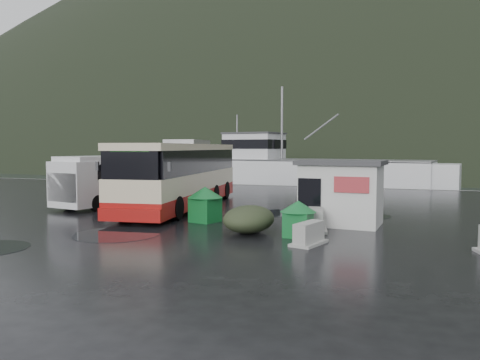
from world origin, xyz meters
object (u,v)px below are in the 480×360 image
(white_van, at_px, (111,206))
(fishing_trawler, at_px, (311,180))
(dome_tent, at_px, (249,232))
(coach_bus, at_px, (182,207))
(waste_bin_right, at_px, (298,237))
(jersey_barrier_b, at_px, (309,244))
(waste_bin_left, at_px, (205,222))
(ticket_kiosk, at_px, (341,224))
(jersey_barrier_a, at_px, (315,230))

(white_van, relative_size, fishing_trawler, 0.25)
(dome_tent, bearing_deg, coach_bus, 133.64)
(white_van, distance_m, waste_bin_right, 12.96)
(white_van, relative_size, dome_tent, 2.55)
(white_van, height_order, jersey_barrier_b, white_van)
(dome_tent, relative_size, jersey_barrier_b, 1.74)
(coach_bus, relative_size, fishing_trawler, 0.48)
(waste_bin_left, xyz_separation_m, dome_tent, (2.59, -1.82, 0.00))
(waste_bin_right, distance_m, jersey_barrier_b, 1.36)
(ticket_kiosk, relative_size, jersey_barrier_a, 2.00)
(dome_tent, height_order, fishing_trawler, fishing_trawler)
(white_van, distance_m, ticket_kiosk, 13.06)
(jersey_barrier_a, distance_m, fishing_trawler, 29.35)
(dome_tent, relative_size, ticket_kiosk, 0.76)
(waste_bin_left, distance_m, jersey_barrier_b, 6.14)
(dome_tent, bearing_deg, waste_bin_left, 144.92)
(white_van, xyz_separation_m, dome_tent, (9.74, -5.28, 0.00))
(white_van, bearing_deg, ticket_kiosk, 1.25)
(white_van, xyz_separation_m, jersey_barrier_a, (12.09, -4.03, 0.00))
(jersey_barrier_a, bearing_deg, white_van, 161.55)
(dome_tent, bearing_deg, ticket_kiosk, 44.12)
(dome_tent, distance_m, jersey_barrier_b, 2.98)
(ticket_kiosk, bearing_deg, white_van, 175.05)
(coach_bus, xyz_separation_m, jersey_barrier_b, (8.35, -7.53, 0.00))
(white_van, height_order, fishing_trawler, fishing_trawler)
(coach_bus, bearing_deg, fishing_trawler, 76.76)
(coach_bus, height_order, jersey_barrier_b, coach_bus)
(waste_bin_right, relative_size, dome_tent, 0.50)
(white_van, bearing_deg, dome_tent, -17.30)
(waste_bin_right, xyz_separation_m, dome_tent, (-1.97, 0.27, 0.00))
(jersey_barrier_a, relative_size, jersey_barrier_b, 1.15)
(waste_bin_right, xyz_separation_m, fishing_trawler, (-5.01, 30.37, 0.00))
(coach_bus, distance_m, waste_bin_right, 9.98)
(ticket_kiosk, xyz_separation_m, fishing_trawler, (-6.16, 27.07, 0.00))
(white_van, xyz_separation_m, waste_bin_left, (7.15, -3.46, 0.00))
(ticket_kiosk, bearing_deg, dome_tent, -130.90)
(waste_bin_right, bearing_deg, waste_bin_left, 155.39)
(dome_tent, bearing_deg, fishing_trawler, 95.76)
(coach_bus, bearing_deg, white_van, -175.94)
(white_van, bearing_deg, jersey_barrier_b, -17.59)
(waste_bin_right, height_order, jersey_barrier_a, waste_bin_right)
(jersey_barrier_a, bearing_deg, jersey_barrier_b, -85.02)
(jersey_barrier_b, height_order, fishing_trawler, fishing_trawler)
(fishing_trawler, bearing_deg, dome_tent, -75.08)
(waste_bin_left, distance_m, fishing_trawler, 28.28)
(coach_bus, distance_m, ticket_kiosk, 9.39)
(jersey_barrier_a, distance_m, jersey_barrier_b, 2.74)
(waste_bin_right, height_order, dome_tent, waste_bin_right)
(ticket_kiosk, relative_size, jersey_barrier_b, 2.30)
(jersey_barrier_a, height_order, jersey_barrier_b, jersey_barrier_a)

